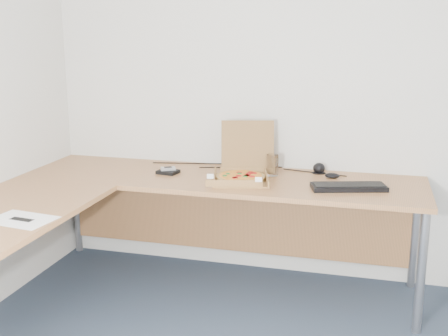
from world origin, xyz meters
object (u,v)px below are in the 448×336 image
(pizza_box, at_px, (241,174))
(drinking_glass, at_px, (272,165))
(desk, at_px, (147,196))
(keyboard, at_px, (349,187))
(wallet, at_px, (168,172))

(pizza_box, height_order, drinking_glass, pizza_box)
(desk, relative_size, pizza_box, 6.42)
(pizza_box, bearing_deg, keyboard, -17.98)
(desk, bearing_deg, pizza_box, 39.70)
(pizza_box, height_order, keyboard, pizza_box)
(wallet, bearing_deg, pizza_box, 5.22)
(pizza_box, height_order, wallet, pizza_box)
(wallet, bearing_deg, keyboard, 6.22)
(desk, xyz_separation_m, wallet, (-0.03, 0.43, 0.04))
(pizza_box, distance_m, wallet, 0.50)
(keyboard, bearing_deg, drinking_glass, 141.05)
(drinking_glass, relative_size, wallet, 1.08)
(pizza_box, relative_size, keyboard, 0.91)
(desk, bearing_deg, wallet, 94.23)
(pizza_box, relative_size, wallet, 3.12)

